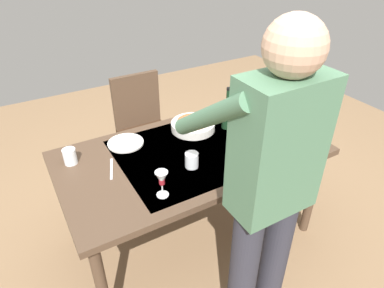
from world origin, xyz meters
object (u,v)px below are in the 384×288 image
at_px(person_server, 268,187).
at_px(wine_glass_left, 245,161).
at_px(water_cup_far_right, 70,156).
at_px(serving_bowl_pasta, 193,125).
at_px(wine_glass_right, 162,179).
at_px(chair_near, 143,123).
at_px(water_cup_far_left, 262,112).
at_px(water_cup_near_right, 192,160).
at_px(dining_table, 192,160).
at_px(dinner_plate_far, 244,147).
at_px(dinner_plate_near, 126,143).
at_px(wine_bottle, 227,113).
at_px(water_cup_near_left, 282,119).

height_order(person_server, wine_glass_left, person_server).
bearing_deg(water_cup_far_right, serving_bowl_pasta, 178.80).
relative_size(wine_glass_left, water_cup_far_right, 1.58).
bearing_deg(wine_glass_right, chair_near, -107.14).
distance_m(water_cup_far_left, serving_bowl_pasta, 0.53).
relative_size(person_server, water_cup_near_right, 18.77).
xyz_separation_m(dining_table, person_server, (0.03, 0.71, 0.30)).
bearing_deg(dinner_plate_far, chair_near, -72.70).
relative_size(wine_glass_left, wine_glass_right, 1.00).
xyz_separation_m(wine_glass_right, water_cup_far_right, (0.34, -0.53, -0.06)).
distance_m(chair_near, wine_glass_left, 1.24).
bearing_deg(dining_table, dinner_plate_near, -40.60).
height_order(chair_near, person_server, person_server).
distance_m(wine_glass_right, water_cup_far_left, 1.08).
bearing_deg(wine_glass_left, wine_bottle, -115.14).
bearing_deg(water_cup_near_left, wine_glass_right, 13.35).
height_order(dining_table, water_cup_far_right, water_cup_far_right).
height_order(wine_glass_right, dinner_plate_far, wine_glass_right).
xyz_separation_m(wine_glass_right, water_cup_near_left, (-1.04, -0.25, -0.05)).
height_order(wine_glass_left, wine_glass_right, same).
xyz_separation_m(dining_table, chair_near, (-0.00, -0.83, -0.13)).
xyz_separation_m(chair_near, water_cup_near_right, (0.09, 0.97, 0.25)).
relative_size(water_cup_far_right, dinner_plate_far, 0.41).
bearing_deg(wine_bottle, dining_table, 20.92).
distance_m(person_server, dinner_plate_far, 0.70).
bearing_deg(wine_glass_left, water_cup_far_right, -37.24).
bearing_deg(water_cup_far_left, water_cup_near_right, 19.47).
distance_m(serving_bowl_pasta, dinner_plate_near, 0.47).
bearing_deg(dinner_plate_far, water_cup_near_right, 1.06).
bearing_deg(water_cup_far_right, dinner_plate_far, 159.11).
bearing_deg(water_cup_near_right, water_cup_far_right, -32.59).
xyz_separation_m(water_cup_near_right, water_cup_far_right, (0.60, -0.38, 0.00)).
distance_m(wine_bottle, water_cup_far_left, 0.31).
xyz_separation_m(wine_bottle, serving_bowl_pasta, (0.22, -0.09, -0.08)).
height_order(dining_table, dinner_plate_near, dinner_plate_near).
distance_m(wine_glass_left, dinner_plate_far, 0.31).
height_order(wine_bottle, wine_glass_left, wine_bottle).
bearing_deg(person_server, dinner_plate_far, -119.92).
xyz_separation_m(water_cup_near_right, serving_bowl_pasta, (-0.22, -0.37, -0.01)).
xyz_separation_m(water_cup_near_left, dinner_plate_far, (0.39, 0.10, -0.05)).
height_order(wine_glass_right, water_cup_far_right, wine_glass_right).
relative_size(dinner_plate_near, dinner_plate_far, 1.00).
bearing_deg(dinner_plate_far, person_server, 60.08).
relative_size(water_cup_near_left, water_cup_far_right, 1.11).
distance_m(water_cup_far_right, serving_bowl_pasta, 0.82).
height_order(wine_bottle, dinner_plate_near, wine_bottle).
xyz_separation_m(water_cup_near_right, water_cup_far_left, (-0.74, -0.26, 0.00)).
height_order(wine_bottle, water_cup_near_left, wine_bottle).
distance_m(wine_bottle, wine_glass_right, 0.81).
height_order(water_cup_near_right, water_cup_far_left, same).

